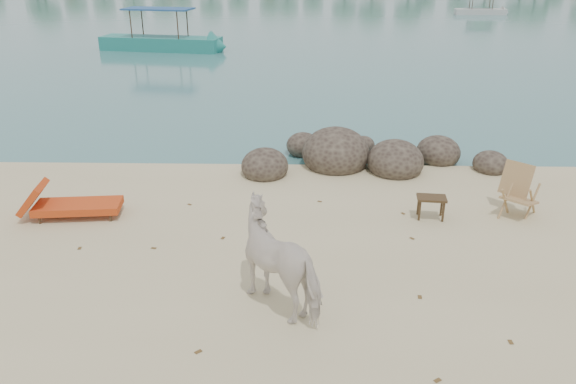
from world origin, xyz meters
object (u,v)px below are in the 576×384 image
deck_chair (520,194)px  boat_near (159,15)px  boulders (359,157)px  lounge_chair (78,203)px  side_table (431,209)px  cow (284,260)px

deck_chair → boat_near: size_ratio=0.14×
boulders → lounge_chair: (-5.80, -3.04, 0.07)m
lounge_chair → deck_chair: bearing=-4.5°
side_table → boat_near: 23.30m
boulders → cow: (-1.64, -5.92, 0.51)m
boulders → cow: cow is taller
cow → side_table: (2.77, 2.95, -0.52)m
boulders → boat_near: (-9.04, 17.93, 1.54)m
deck_chair → boat_near: bearing=163.5°
boulders → lounge_chair: 6.55m
lounge_chair → boulders: bearing=21.6°
cow → boat_near: boat_near is taller
boat_near → side_table: bearing=-54.3°
side_table → deck_chair: bearing=10.8°
boat_near → boulders: bearing=-53.5°
cow → lounge_chair: bearing=-80.7°
cow → side_table: cow is taller
side_table → lounge_chair: lounge_chair is taller
deck_chair → side_table: bearing=-131.2°
lounge_chair → cow: bearing=-40.7°
side_table → lounge_chair: (-6.93, -0.07, 0.08)m
cow → lounge_chair: size_ratio=0.86×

